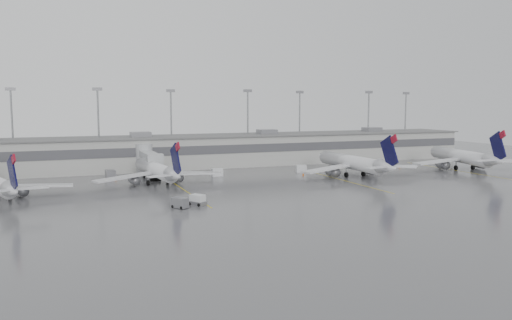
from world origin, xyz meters
name	(u,v)px	position (x,y,z in m)	size (l,w,h in m)	color
ground	(322,205)	(0.00, 0.00, 0.00)	(260.00, 260.00, 0.00)	#565659
terminal	(216,150)	(-0.01, 57.98, 4.17)	(152.00, 17.00, 9.45)	#A9A9A4
light_masts	(210,120)	(0.00, 63.75, 12.03)	(142.40, 8.00, 20.60)	gray
jet_bridge_right	(147,159)	(-20.50, 45.72, 3.87)	(4.00, 17.20, 7.00)	#9DA0A2
stand_markings	(265,183)	(0.00, 24.00, 0.01)	(105.25, 40.00, 0.01)	#C4AA0B
jet_mid_left	(157,170)	(-21.01, 31.15, 3.02)	(26.63, 29.98, 9.70)	silver
jet_mid_right	(354,162)	(22.74, 25.74, 3.26)	(28.97, 32.46, 10.50)	silver
jet_far_right	(464,156)	(55.24, 25.91, 3.34)	(28.89, 32.76, 10.76)	silver
baggage_tug	(197,201)	(-18.98, 7.23, 0.68)	(2.89, 3.18, 1.75)	silver
baggage_cart	(180,203)	(-22.18, 6.03, 0.87)	(2.69, 2.99, 1.67)	slate
gse_uld_b	(217,172)	(-6.00, 37.93, 0.88)	(2.49, 1.66, 1.77)	silver
gse_uld_c	(301,169)	(15.09, 36.92, 0.86)	(2.42, 1.61, 1.71)	silver
gse_loader	(110,175)	(-29.18, 42.35, 0.99)	(1.98, 3.18, 1.98)	slate
cone_a	(10,183)	(-49.02, 41.37, 0.37)	(0.47, 0.47, 0.75)	#EC5A04
cone_b	(116,178)	(-28.24, 40.74, 0.38)	(0.48, 0.48, 0.76)	#EC5A04
cone_c	(303,174)	(12.75, 31.33, 0.35)	(0.44, 0.44, 0.70)	#EC5A04
cone_d	(400,166)	(42.95, 35.17, 0.40)	(0.50, 0.50, 0.79)	#EC5A04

